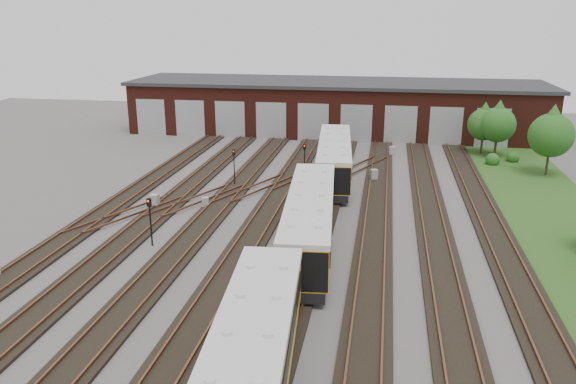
# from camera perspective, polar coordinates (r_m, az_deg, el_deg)

# --- Properties ---
(ground) EXTENTS (120.00, 120.00, 0.00)m
(ground) POSITION_cam_1_polar(r_m,az_deg,el_deg) (34.04, -1.70, -7.08)
(ground) COLOR #403E3C
(ground) RESTS_ON ground
(track_network) EXTENTS (30.40, 70.00, 0.33)m
(track_network) POSITION_cam_1_polar(r_m,az_deg,el_deg) (34.55, -1.78, -6.50)
(track_network) COLOR black
(track_network) RESTS_ON ground
(maintenance_shed) EXTENTS (51.00, 12.50, 6.35)m
(maintenance_shed) POSITION_cam_1_polar(r_m,az_deg,el_deg) (71.39, 4.82, 8.66)
(maintenance_shed) COLOR #4A1A12
(maintenance_shed) RESTS_ON ground
(grass_verge) EXTENTS (8.00, 55.00, 0.05)m
(grass_verge) POSITION_cam_1_polar(r_m,az_deg,el_deg) (44.53, 25.92, -2.82)
(grass_verge) COLOR #254517
(grass_verge) RESTS_ON ground
(metro_train) EXTENTS (4.10, 47.71, 3.21)m
(metro_train) POSITION_cam_1_polar(r_m,az_deg,el_deg) (35.09, 2.24, -2.82)
(metro_train) COLOR black
(metro_train) RESTS_ON ground
(signal_mast_0) EXTENTS (0.29, 0.27, 3.21)m
(signal_mast_0) POSITION_cam_1_polar(r_m,az_deg,el_deg) (36.56, -13.84, -2.34)
(signal_mast_0) COLOR black
(signal_mast_0) RESTS_ON ground
(signal_mast_1) EXTENTS (0.25, 0.23, 3.22)m
(signal_mast_1) POSITION_cam_1_polar(r_m,az_deg,el_deg) (48.40, -5.50, 2.95)
(signal_mast_1) COLOR black
(signal_mast_1) RESTS_ON ground
(signal_mast_2) EXTENTS (0.25, 0.23, 2.81)m
(signal_mast_2) POSITION_cam_1_polar(r_m,az_deg,el_deg) (45.25, 2.06, 1.68)
(signal_mast_2) COLOR black
(signal_mast_2) RESTS_ON ground
(signal_mast_3) EXTENTS (0.26, 0.24, 3.01)m
(signal_mast_3) POSITION_cam_1_polar(r_m,az_deg,el_deg) (51.23, 1.70, 3.73)
(signal_mast_3) COLOR black
(signal_mast_3) RESTS_ON ground
(relay_cabinet_1) EXTENTS (0.68, 0.58, 1.08)m
(relay_cabinet_1) POSITION_cam_1_polar(r_m,az_deg,el_deg) (44.17, -13.40, -0.93)
(relay_cabinet_1) COLOR #959699
(relay_cabinet_1) RESTS_ON ground
(relay_cabinet_2) EXTENTS (0.64, 0.59, 0.87)m
(relay_cabinet_2) POSITION_cam_1_polar(r_m,az_deg,el_deg) (43.45, -8.41, -1.09)
(relay_cabinet_2) COLOR #959699
(relay_cabinet_2) RESTS_ON ground
(relay_cabinet_3) EXTENTS (0.63, 0.53, 1.00)m
(relay_cabinet_3) POSITION_cam_1_polar(r_m,az_deg,el_deg) (60.10, 10.53, 4.11)
(relay_cabinet_3) COLOR #959699
(relay_cabinet_3) RESTS_ON ground
(relay_cabinet_4) EXTENTS (0.77, 0.71, 1.03)m
(relay_cabinet_4) POSITION_cam_1_polar(r_m,az_deg,el_deg) (50.70, 8.71, 1.72)
(relay_cabinet_4) COLOR #959699
(relay_cabinet_4) RESTS_ON ground
(tree_0) EXTENTS (3.36, 3.36, 5.57)m
(tree_0) POSITION_cam_1_polar(r_m,az_deg,el_deg) (62.78, 19.30, 6.86)
(tree_0) COLOR #352618
(tree_0) RESTS_ON ground
(tree_1) EXTENTS (3.61, 3.61, 5.98)m
(tree_1) POSITION_cam_1_polar(r_m,az_deg,el_deg) (61.77, 20.58, 6.81)
(tree_1) COLOR #352618
(tree_1) RESTS_ON ground
(tree_2) EXTENTS (3.99, 3.99, 6.61)m
(tree_2) POSITION_cam_1_polar(r_m,az_deg,el_deg) (56.23, 25.23, 5.72)
(tree_2) COLOR #352618
(tree_2) RESTS_ON ground
(bush_1) EXTENTS (1.38, 1.38, 1.38)m
(bush_1) POSITION_cam_1_polar(r_m,az_deg,el_deg) (59.02, 20.09, 3.27)
(bush_1) COLOR #174B15
(bush_1) RESTS_ON ground
(bush_2) EXTENTS (1.27, 1.27, 1.27)m
(bush_2) POSITION_cam_1_polar(r_m,az_deg,el_deg) (60.93, 21.89, 3.44)
(bush_2) COLOR #174B15
(bush_2) RESTS_ON ground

